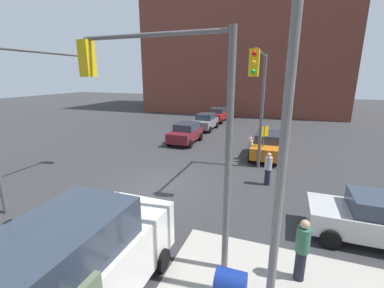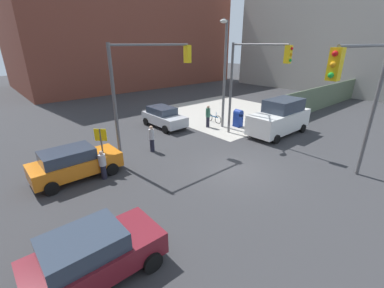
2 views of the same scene
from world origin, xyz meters
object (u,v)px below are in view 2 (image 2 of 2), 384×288
(street_lamp_corner, at_px, (224,68))
(pedestrian_crossing, at_px, (152,138))
(traffic_signal_nw_corner, at_px, (147,79))
(mailbox_blue, at_px, (238,118))
(coupe_silver, at_px, (164,117))
(sedan_maroon, at_px, (94,254))
(van_white_delivery, at_px, (280,118))
(pedestrian_waiting, at_px, (208,116))
(pedestrian_walking_north, at_px, (103,164))
(smokestack, at_px, (206,39))
(bicycle_leaning_on_fence, at_px, (214,118))
(traffic_signal_se_corner, at_px, (363,90))
(coupe_orange, at_px, (74,163))
(traffic_signal_ne_corner, at_px, (251,74))

(street_lamp_corner, height_order, pedestrian_crossing, street_lamp_corner)
(traffic_signal_nw_corner, bearing_deg, mailbox_blue, 3.29)
(coupe_silver, height_order, sedan_maroon, same)
(traffic_signal_nw_corner, height_order, mailbox_blue, traffic_signal_nw_corner)
(van_white_delivery, distance_m, pedestrian_waiting, 5.53)
(sedan_maroon, bearing_deg, mailbox_blue, 24.82)
(pedestrian_crossing, xyz_separation_m, pedestrian_waiting, (6.20, 1.30, 0.06))
(traffic_signal_nw_corner, xyz_separation_m, pedestrian_walking_north, (-3.29, -0.70, -3.83))
(pedestrian_walking_north, bearing_deg, pedestrian_crossing, 70.84)
(mailbox_blue, height_order, van_white_delivery, van_white_delivery)
(coupe_silver, bearing_deg, smokestack, 40.41)
(coupe_silver, height_order, pedestrian_waiting, pedestrian_waiting)
(van_white_delivery, relative_size, pedestrian_walking_north, 3.51)
(smokestack, height_order, traffic_signal_nw_corner, smokestack)
(van_white_delivery, bearing_deg, smokestack, 55.79)
(mailbox_blue, bearing_deg, pedestrian_waiting, 143.13)
(mailbox_blue, xyz_separation_m, coupe_silver, (-4.64, 3.96, 0.08))
(bicycle_leaning_on_fence, bearing_deg, traffic_signal_nw_corner, -161.60)
(smokestack, bearing_deg, traffic_signal_se_corner, -124.91)
(traffic_signal_se_corner, xyz_separation_m, mailbox_blue, (4.00, 9.50, -3.90))
(traffic_signal_nw_corner, height_order, van_white_delivery, traffic_signal_nw_corner)
(traffic_signal_nw_corner, bearing_deg, van_white_delivery, -15.69)
(traffic_signal_nw_corner, height_order, coupe_orange, traffic_signal_nw_corner)
(mailbox_blue, relative_size, coupe_silver, 0.35)
(pedestrian_crossing, distance_m, bicycle_leaning_on_fence, 7.88)
(bicycle_leaning_on_fence, bearing_deg, pedestrian_waiting, -153.54)
(pedestrian_crossing, bearing_deg, sedan_maroon, 55.44)
(bicycle_leaning_on_fence, bearing_deg, pedestrian_crossing, -165.28)
(street_lamp_corner, relative_size, pedestrian_crossing, 4.69)
(coupe_silver, xyz_separation_m, van_white_delivery, (5.54, -7.16, 0.44))
(sedan_maroon, distance_m, pedestrian_crossing, 9.48)
(street_lamp_corner, bearing_deg, traffic_signal_se_corner, -105.02)
(traffic_signal_ne_corner, bearing_deg, smokestack, 51.31)
(traffic_signal_se_corner, relative_size, mailbox_blue, 4.55)
(pedestrian_walking_north, bearing_deg, pedestrian_waiting, 65.73)
(traffic_signal_nw_corner, bearing_deg, street_lamp_corner, 8.28)
(traffic_signal_se_corner, distance_m, van_white_delivery, 8.67)
(traffic_signal_se_corner, relative_size, pedestrian_walking_north, 4.22)
(traffic_signal_se_corner, bearing_deg, pedestrian_crossing, 113.42)
(traffic_signal_ne_corner, bearing_deg, van_white_delivery, -21.20)
(smokestack, distance_m, coupe_silver, 33.06)
(traffic_signal_ne_corner, relative_size, coupe_silver, 1.59)
(street_lamp_corner, height_order, coupe_silver, street_lamp_corner)
(sedan_maroon, bearing_deg, pedestrian_waiting, 33.21)
(mailbox_blue, xyz_separation_m, sedan_maroon, (-14.63, -6.76, 0.08))
(street_lamp_corner, distance_m, pedestrian_walking_north, 11.53)
(traffic_signal_ne_corner, distance_m, sedan_maroon, 14.21)
(traffic_signal_nw_corner, distance_m, traffic_signal_se_corner, 10.16)
(traffic_signal_ne_corner, height_order, street_lamp_corner, street_lamp_corner)
(smokestack, height_order, coupe_orange, smokestack)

